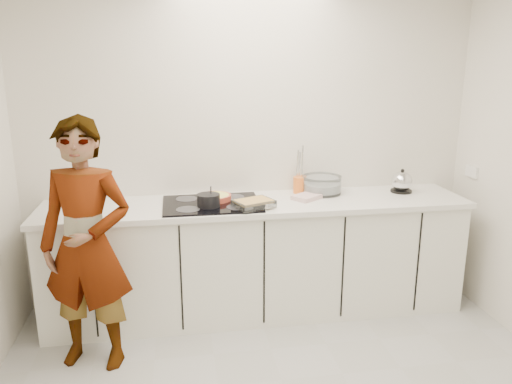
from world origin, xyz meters
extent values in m
cube|color=white|center=(0.00, 1.60, 1.30)|extent=(3.60, 0.00, 2.60)
cube|color=white|center=(1.79, 1.33, 1.07)|extent=(0.02, 0.15, 0.09)
cube|color=white|center=(0.00, 1.28, 0.43)|extent=(3.20, 0.58, 0.87)
cube|color=white|center=(0.00, 1.28, 0.89)|extent=(3.24, 0.64, 0.04)
cube|color=black|center=(-0.35, 1.26, 0.92)|extent=(0.72, 0.54, 0.01)
cylinder|color=#BF4731|center=(-0.32, 1.34, 0.94)|extent=(0.26, 0.26, 0.04)
cylinder|color=#FEFA65|center=(-0.32, 1.34, 0.96)|extent=(0.23, 0.23, 0.01)
cylinder|color=black|center=(-0.38, 1.17, 0.97)|extent=(0.21, 0.21, 0.09)
cylinder|color=silver|center=(-0.36, 1.19, 1.01)|extent=(0.02, 0.07, 0.14)
cube|color=silver|center=(-0.06, 1.10, 0.95)|extent=(0.33, 0.29, 0.05)
cube|color=#DAB95B|center=(-0.06, 1.10, 0.97)|extent=(0.29, 0.25, 0.02)
cylinder|color=silver|center=(0.55, 1.44, 0.98)|extent=(0.34, 0.34, 0.14)
cylinder|color=white|center=(0.55, 1.44, 0.96)|extent=(0.29, 0.29, 0.07)
cube|color=white|center=(0.39, 1.29, 0.93)|extent=(0.26, 0.25, 0.03)
cylinder|color=black|center=(1.21, 1.38, 0.92)|extent=(0.22, 0.22, 0.02)
sphere|color=silver|center=(1.21, 1.38, 1.00)|extent=(0.21, 0.21, 0.17)
sphere|color=black|center=(1.21, 1.38, 1.09)|extent=(0.04, 0.04, 0.03)
cylinder|color=orange|center=(0.38, 1.49, 0.98)|extent=(0.11, 0.11, 0.13)
imported|color=white|center=(-1.18, 0.77, 0.82)|extent=(0.68, 0.53, 1.64)
camera|label=1|loc=(-0.60, -2.32, 1.96)|focal=35.00mm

